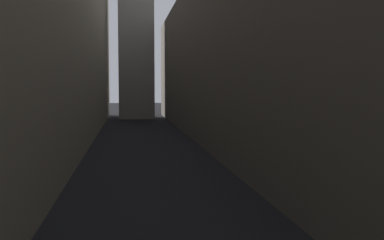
{
  "coord_description": "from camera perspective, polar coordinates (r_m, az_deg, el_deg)",
  "views": [
    {
      "loc": [
        -1.71,
        3.64,
        5.97
      ],
      "look_at": [
        0.0,
        15.99,
        5.09
      ],
      "focal_mm": 43.54,
      "sensor_mm": 36.0,
      "label": 1
    }
  ],
  "objects": [
    {
      "name": "ground_plane",
      "position": [
        44.79,
        -5.65,
        -3.62
      ],
      "size": [
        264.0,
        264.0,
        0.0
      ],
      "primitive_type": "plane",
      "color": "black"
    },
    {
      "name": "building_block_left",
      "position": [
        48.08,
        -21.19,
        12.03
      ],
      "size": [
        13.87,
        108.0,
        25.72
      ],
      "primitive_type": "cube",
      "color": "gray",
      "rests_on": "ground"
    },
    {
      "name": "building_block_right",
      "position": [
        48.55,
        8.99,
        7.98
      ],
      "size": [
        13.62,
        108.0,
        18.66
      ],
      "primitive_type": "cube",
      "color": "#60594F",
      "rests_on": "ground"
    }
  ]
}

